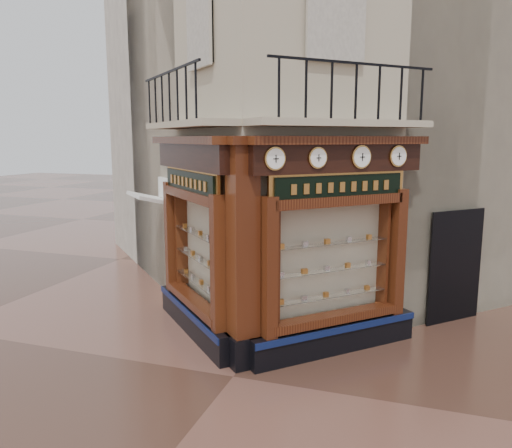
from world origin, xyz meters
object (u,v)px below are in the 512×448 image
at_px(clock_a, 275,159).
at_px(clock_c, 361,157).
at_px(signboard_left, 190,182).
at_px(signboard_right, 340,187).
at_px(clock_d, 398,156).
at_px(clock_b, 318,158).
at_px(corner_pilaster, 243,257).
at_px(awning, 153,300).

height_order(clock_a, clock_c, clock_c).
bearing_deg(signboard_left, signboard_right, -135.00).
bearing_deg(clock_d, signboard_left, 146.28).
bearing_deg(clock_a, clock_b, -0.00).
distance_m(corner_pilaster, clock_d, 3.41).
height_order(clock_c, awning, clock_c).
distance_m(awning, signboard_right, 5.93).
bearing_deg(awning, corner_pilaster, -173.23).
distance_m(clock_c, awning, 6.44).
relative_size(clock_b, signboard_right, 0.17).
relative_size(clock_b, awning, 0.27).
relative_size(corner_pilaster, awning, 2.96).
bearing_deg(corner_pilaster, signboard_right, -10.25).
bearing_deg(clock_b, awning, 110.06).
xyz_separation_m(corner_pilaster, clock_a, (0.57, -0.04, 1.67)).
bearing_deg(clock_d, corner_pilaster, 171.75).
bearing_deg(clock_b, signboard_left, 124.75).
xyz_separation_m(clock_d, signboard_left, (-3.85, -0.77, -0.52)).
relative_size(corner_pilaster, signboard_left, 1.92).
bearing_deg(clock_c, signboard_left, 138.06).
height_order(corner_pilaster, clock_a, corner_pilaster).
bearing_deg(awning, clock_c, -150.66).
height_order(clock_a, clock_b, clock_a).
bearing_deg(clock_a, corner_pilaster, 131.41).
bearing_deg(awning, clock_a, -169.30).
distance_m(corner_pilaster, clock_b, 2.10).
distance_m(clock_a, awning, 5.95).
bearing_deg(corner_pilaster, clock_d, -8.25).
xyz_separation_m(clock_a, awning, (-3.90, 2.66, -3.62)).
bearing_deg(signboard_right, awning, 116.43).
distance_m(clock_a, clock_d, 2.57).
xyz_separation_m(clock_a, signboard_right, (0.89, 1.05, -0.52)).
bearing_deg(clock_c, awning, 119.34).
distance_m(clock_a, clock_c, 1.73).
xyz_separation_m(corner_pilaster, clock_b, (1.15, 0.54, 1.67)).
xyz_separation_m(clock_b, clock_d, (1.24, 1.24, 0.00)).
distance_m(clock_a, clock_b, 0.82).
distance_m(corner_pilaster, signboard_right, 2.12).
xyz_separation_m(clock_b, signboard_left, (-2.61, 0.47, -0.52)).
distance_m(clock_c, signboard_right, 0.64).
distance_m(corner_pilaster, awning, 4.67).
height_order(clock_a, signboard_right, clock_a).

